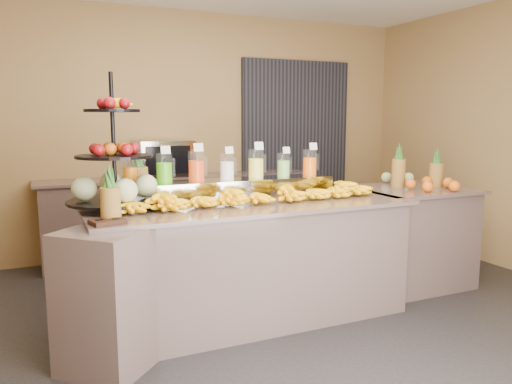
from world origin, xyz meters
TOP-DOWN VIEW (x-y plane):
  - ground at (0.00, 0.00)m, footprint 6.00×6.00m
  - room_envelope at (0.19, 0.79)m, footprint 6.04×5.02m
  - buffet_counter at (-0.12, 0.26)m, footprint 2.75×1.25m
  - right_counter at (1.70, 0.40)m, footprint 1.08×0.88m
  - back_ledge at (0.00, 2.25)m, footprint 3.10×0.55m
  - pitcher_tray at (-0.08, 0.58)m, footprint 1.85×0.30m
  - juice_pitcher_orange_a at (-0.86, 0.58)m, footprint 0.11×0.11m
  - juice_pitcher_green at (-0.60, 0.58)m, footprint 0.12×0.13m
  - juice_pitcher_orange_b at (-0.34, 0.58)m, footprint 0.13×0.14m
  - juice_pitcher_milk at (-0.08, 0.58)m, footprint 0.12×0.12m
  - juice_pitcher_lemon at (0.18, 0.58)m, footprint 0.13×0.14m
  - juice_pitcher_lime at (0.44, 0.58)m, footprint 0.11×0.11m
  - juice_pitcher_orange_c at (0.70, 0.58)m, footprint 0.12×0.13m
  - banana_heap at (0.04, 0.26)m, footprint 2.13×0.19m
  - fruit_stand at (-0.94, 0.46)m, footprint 0.69×0.69m
  - condiment_caddy at (-1.13, -0.08)m, footprint 0.23×0.19m
  - pineapple_left_a at (-1.09, 0.00)m, footprint 0.13×0.13m
  - pineapple_left_b at (-0.77, 0.71)m, footprint 0.14×0.14m
  - right_fruit_pile at (1.80, 0.35)m, footprint 0.50×0.48m
  - oven_warmer at (-0.19, 2.25)m, footprint 0.63×0.46m

SIDE VIEW (x-z plane):
  - ground at x=0.00m, z-range 0.00..0.00m
  - buffet_counter at x=-0.12m, z-range 0.00..0.93m
  - back_ledge at x=0.00m, z-range 0.00..0.93m
  - right_counter at x=1.70m, z-range 0.00..0.93m
  - condiment_caddy at x=-1.13m, z-range 0.93..0.96m
  - banana_heap at x=0.04m, z-range 0.91..1.09m
  - pitcher_tray at x=-0.08m, z-range 0.93..1.08m
  - right_fruit_pile at x=1.80m, z-range 0.88..1.15m
  - pineapple_left_a at x=-1.09m, z-range 0.88..1.26m
  - pineapple_left_b at x=-0.77m, z-range 0.88..1.31m
  - oven_warmer at x=-0.19m, z-range 0.93..1.33m
  - juice_pitcher_orange_a at x=-0.86m, z-range 1.04..1.30m
  - juice_pitcher_lime at x=0.44m, z-range 1.04..1.30m
  - fruit_stand at x=-0.94m, z-range 0.69..1.66m
  - juice_pitcher_milk at x=-0.08m, z-range 1.03..1.32m
  - juice_pitcher_orange_c at x=0.70m, z-range 1.03..1.33m
  - juice_pitcher_green at x=-0.60m, z-range 1.03..1.33m
  - juice_pitcher_lemon at x=0.18m, z-range 1.03..1.34m
  - juice_pitcher_orange_b at x=-0.34m, z-range 1.03..1.35m
  - room_envelope at x=0.19m, z-range 0.47..3.29m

